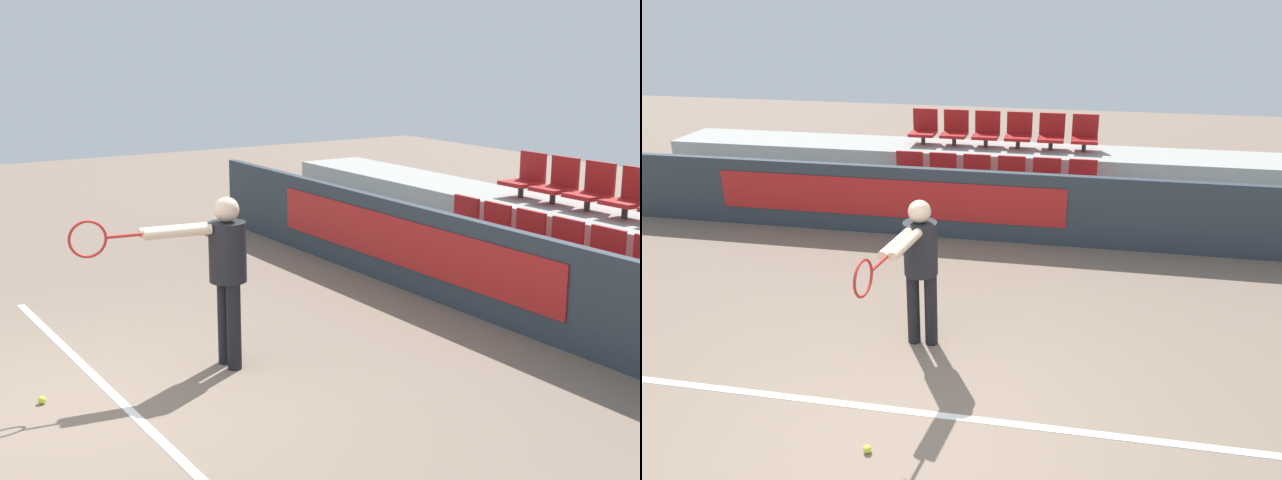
% 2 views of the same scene
% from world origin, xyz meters
% --- Properties ---
extents(ground_plane, '(30.00, 30.00, 0.00)m').
position_xyz_m(ground_plane, '(0.00, 0.00, 0.00)').
color(ground_plane, '#7A6656').
extents(court_baseline, '(6.31, 0.08, 0.01)m').
position_xyz_m(court_baseline, '(0.00, 0.39, 0.00)').
color(court_baseline, white).
rests_on(court_baseline, ground).
extents(barrier_wall, '(11.86, 0.14, 1.03)m').
position_xyz_m(barrier_wall, '(-0.05, 4.46, 0.52)').
color(barrier_wall, '#2D3842').
rests_on(barrier_wall, ground).
extents(bleacher_tier_front, '(11.46, 1.09, 0.47)m').
position_xyz_m(bleacher_tier_front, '(0.00, 5.09, 0.23)').
color(bleacher_tier_front, '#9E9E99').
rests_on(bleacher_tier_front, ground).
extents(bleacher_tier_middle, '(11.46, 1.09, 0.94)m').
position_xyz_m(bleacher_tier_middle, '(0.00, 6.18, 0.47)').
color(bleacher_tier_middle, '#9E9E99').
rests_on(bleacher_tier_middle, ground).
extents(stadium_chair_0, '(0.42, 0.43, 0.57)m').
position_xyz_m(stadium_chair_0, '(-1.35, 5.22, 0.73)').
color(stadium_chair_0, '#333333').
rests_on(stadium_chair_0, bleacher_tier_front).
extents(stadium_chair_1, '(0.42, 0.43, 0.57)m').
position_xyz_m(stadium_chair_1, '(-0.81, 5.22, 0.73)').
color(stadium_chair_1, '#333333').
rests_on(stadium_chair_1, bleacher_tier_front).
extents(stadium_chair_2, '(0.42, 0.43, 0.57)m').
position_xyz_m(stadium_chair_2, '(-0.27, 5.22, 0.73)').
color(stadium_chair_2, '#333333').
rests_on(stadium_chair_2, bleacher_tier_front).
extents(stadium_chair_3, '(0.42, 0.43, 0.57)m').
position_xyz_m(stadium_chair_3, '(0.27, 5.22, 0.73)').
color(stadium_chair_3, '#333333').
rests_on(stadium_chair_3, bleacher_tier_front).
extents(stadium_chair_4, '(0.42, 0.43, 0.57)m').
position_xyz_m(stadium_chair_4, '(0.81, 5.22, 0.73)').
color(stadium_chair_4, '#333333').
rests_on(stadium_chair_4, bleacher_tier_front).
extents(stadium_chair_5, '(0.42, 0.43, 0.57)m').
position_xyz_m(stadium_chair_5, '(1.35, 5.22, 0.73)').
color(stadium_chair_5, '#333333').
rests_on(stadium_chair_5, bleacher_tier_front).
extents(stadium_chair_6, '(0.42, 0.43, 0.57)m').
position_xyz_m(stadium_chair_6, '(-1.35, 6.31, 1.20)').
color(stadium_chair_6, '#333333').
rests_on(stadium_chair_6, bleacher_tier_middle).
extents(stadium_chair_7, '(0.42, 0.43, 0.57)m').
position_xyz_m(stadium_chair_7, '(-0.81, 6.31, 1.20)').
color(stadium_chair_7, '#333333').
rests_on(stadium_chair_7, bleacher_tier_middle).
extents(stadium_chair_8, '(0.42, 0.43, 0.57)m').
position_xyz_m(stadium_chair_8, '(-0.27, 6.31, 1.20)').
color(stadium_chair_8, '#333333').
rests_on(stadium_chair_8, bleacher_tier_middle).
extents(stadium_chair_9, '(0.42, 0.43, 0.57)m').
position_xyz_m(stadium_chair_9, '(0.27, 6.31, 1.20)').
color(stadium_chair_9, '#333333').
rests_on(stadium_chair_9, bleacher_tier_middle).
extents(stadium_chair_10, '(0.42, 0.43, 0.57)m').
position_xyz_m(stadium_chair_10, '(0.81, 6.31, 1.20)').
color(stadium_chair_10, '#333333').
rests_on(stadium_chair_10, bleacher_tier_middle).
extents(stadium_chair_11, '(0.42, 0.43, 0.57)m').
position_xyz_m(stadium_chair_11, '(1.35, 6.31, 1.20)').
color(stadium_chair_11, '#333333').
rests_on(stadium_chair_11, bleacher_tier_middle).
extents(tennis_player, '(0.36, 1.53, 1.56)m').
position_xyz_m(tennis_player, '(-0.21, 1.46, 0.97)').
color(tennis_player, black).
rests_on(tennis_player, ground).
extents(tennis_ball, '(0.07, 0.07, 0.07)m').
position_xyz_m(tennis_ball, '(-0.24, -0.17, 0.03)').
color(tennis_ball, '#CCDB33').
rests_on(tennis_ball, ground).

